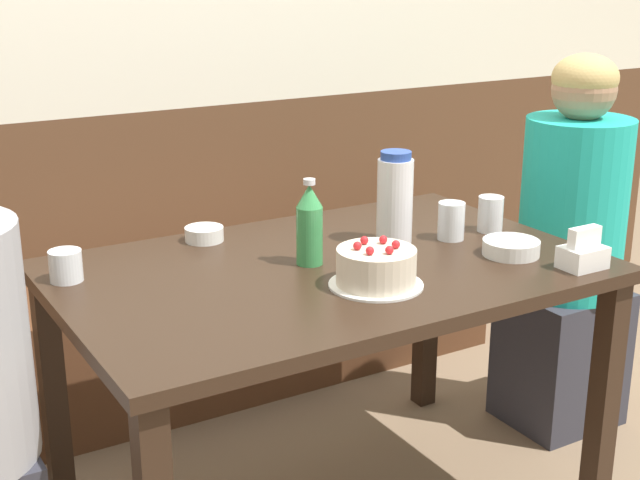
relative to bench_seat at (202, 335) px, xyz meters
The scene contains 13 objects.
back_wall 1.06m from the bench_seat, 90.00° to the left, with size 4.80×0.04×2.50m.
bench_seat is the anchor object (origin of this frame).
dining_table 0.93m from the bench_seat, 90.00° to the right, with size 1.33×0.86×0.72m.
birthday_cake 1.16m from the bench_seat, 88.92° to the right, with size 0.22×0.22×0.11m.
water_pitcher 1.02m from the bench_seat, 71.62° to the right, with size 0.10×0.10×0.25m.
soju_bottle 1.00m from the bench_seat, 92.48° to the right, with size 0.07×0.07×0.22m.
napkin_holder 1.39m from the bench_seat, 65.71° to the right, with size 0.11×0.08×0.11m.
bowl_soup_white 0.74m from the bench_seat, 110.66° to the right, with size 0.10×0.10×0.04m.
bowl_rice_small 1.22m from the bench_seat, 66.07° to the right, with size 0.15×0.15×0.04m.
glass_water_tall 1.07m from the bench_seat, 64.01° to the right, with size 0.07×0.07×0.10m.
glass_tumbler_short 1.12m from the bench_seat, 56.51° to the right, with size 0.07×0.07×0.10m.
glass_shot_small 1.01m from the bench_seat, 134.05° to the right, with size 0.08×0.08×0.08m.
person_teal_shirt 1.25m from the bench_seat, 39.49° to the right, with size 0.34×0.32×1.19m.
Camera 1 is at (-1.09, -1.80, 1.46)m, focal length 50.00 mm.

